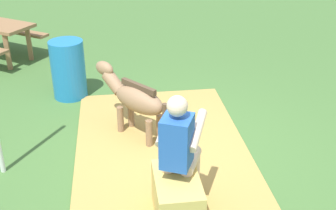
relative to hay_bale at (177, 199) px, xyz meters
The scene contains 6 objects.
ground_plane 1.27m from the hay_bale, ahead, with size 24.00×24.00×0.00m, color #426B33.
hay_patch 1.41m from the hay_bale, ahead, with size 3.32×2.22×0.02m, color #AD8C47.
hay_bale is the anchor object (origin of this frame).
person_seated 0.55m from the hay_bale, 16.74° to the right, with size 0.72×0.58×1.39m.
pony_standing 1.82m from the hay_bale, ahead, with size 1.12×0.99×0.93m.
water_barrel 3.40m from the hay_bale, 22.21° to the left, with size 0.54×0.54×0.94m, color #1E72B2.
Camera 1 is at (-4.67, 0.72, 3.10)m, focal length 46.27 mm.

